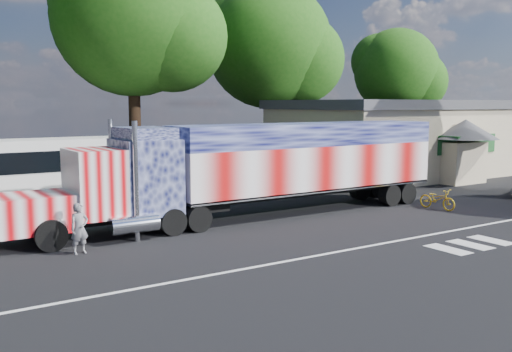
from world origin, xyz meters
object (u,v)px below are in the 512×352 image
bicycle (437,199)px  tree_ne_a (271,46)px  semi_truck (262,166)px  coach_bus (38,171)px  tree_far_ne (398,72)px  tree_n_mid (135,18)px  woman (79,229)px

bicycle → tree_ne_a: 19.52m
semi_truck → tree_ne_a: (10.26, 14.36, 6.88)m
semi_truck → coach_bus: bearing=131.4°
coach_bus → tree_far_ne: (32.55, 7.26, 6.11)m
coach_bus → tree_ne_a: size_ratio=0.81×
coach_bus → tree_n_mid: 10.94m
tree_ne_a → woman: bearing=-139.1°
semi_truck → tree_ne_a: tree_ne_a is taller
coach_bus → tree_ne_a: bearing=18.0°
tree_n_mid → tree_far_ne: (26.11, 4.08, -2.14)m
woman → tree_far_ne: bearing=19.5°
tree_ne_a → coach_bus: bearing=-162.0°
woman → tree_ne_a: bearing=32.5°
bicycle → tree_ne_a: size_ratio=0.14×
coach_bus → bicycle: 19.37m
coach_bus → tree_n_mid: bearing=26.3°
tree_ne_a → tree_far_ne: (14.74, 1.47, -1.34)m
bicycle → tree_ne_a: (2.32, 17.35, 8.63)m
tree_far_ne → coach_bus: bearing=-167.4°
bicycle → tree_ne_a: tree_ne_a is taller
semi_truck → tree_ne_a: bearing=54.4°
tree_ne_a → semi_truck: bearing=-125.6°
woman → semi_truck: bearing=4.2°
bicycle → tree_far_ne: bearing=40.8°
semi_truck → bicycle: bearing=-20.7°
woman → tree_far_ne: (33.53, 17.73, 6.94)m
woman → tree_ne_a: tree_ne_a is taller
semi_truck → bicycle: (7.94, -2.99, -1.75)m
semi_truck → tree_far_ne: bearing=32.3°
coach_bus → tree_ne_a: tree_ne_a is taller
semi_truck → bicycle: 8.67m
woman → bicycle: woman is taller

